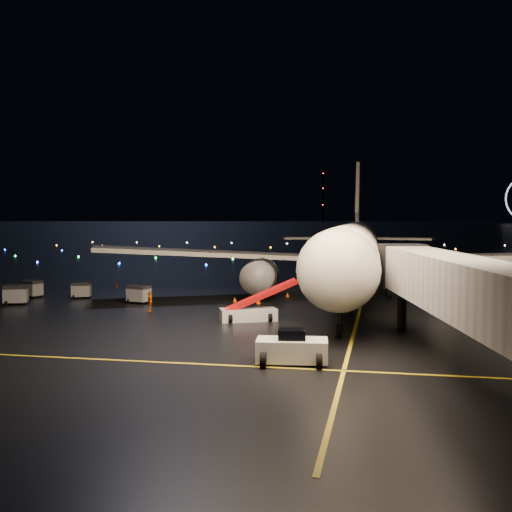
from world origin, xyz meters
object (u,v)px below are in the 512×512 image
object	(u,v)px
baggage_cart_0	(139,294)
baggage_cart_3	(31,289)
baggage_cart_2	(16,295)
baggage_cart_1	(81,290)
airliner	(352,221)
belt_loader	(248,301)
crew_c	(150,301)
pushback_tug	(292,346)
baggage_cart_4	(29,289)

from	to	relation	value
baggage_cart_0	baggage_cart_3	size ratio (longest dim) A/B	0.99
baggage_cart_2	baggage_cart_3	xyz separation A→B (m)	(-1.53, 5.44, -0.05)
baggage_cart_0	baggage_cart_1	distance (m)	7.92
airliner	belt_loader	xyz separation A→B (m)	(-7.50, -19.41, -6.54)
baggage_cart_1	baggage_cart_2	xyz separation A→B (m)	(-4.03, -5.83, 0.12)
belt_loader	baggage_cart_1	world-z (taller)	belt_loader
crew_c	baggage_cart_0	world-z (taller)	crew_c
crew_c	baggage_cart_2	world-z (taller)	baggage_cart_2
crew_c	pushback_tug	bearing A→B (deg)	18.44
pushback_tug	baggage_cart_1	size ratio (longest dim) A/B	2.16
baggage_cart_2	baggage_cart_3	bearing A→B (deg)	81.89
baggage_cart_0	baggage_cart_1	bearing A→B (deg)	177.24
crew_c	baggage_cart_4	distance (m)	19.17
airliner	crew_c	size ratio (longest dim) A/B	30.81
pushback_tug	baggage_cart_3	size ratio (longest dim) A/B	1.99
airliner	baggage_cart_0	bearing A→B (deg)	-152.63
airliner	baggage_cart_2	distance (m)	35.76
airliner	pushback_tug	xyz separation A→B (m)	(-1.82, -33.69, -7.18)
baggage_cart_1	baggage_cart_2	distance (m)	7.09
belt_loader	baggage_cart_3	world-z (taller)	belt_loader
baggage_cart_0	belt_loader	bearing A→B (deg)	-16.72
airliner	baggage_cart_4	xyz separation A→B (m)	(-34.55, -7.63, -7.42)
baggage_cart_4	belt_loader	bearing A→B (deg)	-45.84
baggage_cart_0	baggage_cart_4	world-z (taller)	baggage_cart_0
belt_loader	crew_c	world-z (taller)	belt_loader
crew_c	baggage_cart_2	size ratio (longest dim) A/B	0.84
pushback_tug	baggage_cart_3	distance (m)	40.29
belt_loader	baggage_cart_1	xyz separation A→B (m)	(-20.45, 10.97, -0.82)
baggage_cart_1	baggage_cart_3	world-z (taller)	baggage_cart_3
baggage_cart_3	baggage_cart_4	bearing A→B (deg)	150.11
crew_c	baggage_cart_1	xyz separation A→B (m)	(-10.58, 7.70, -0.11)
belt_loader	baggage_cart_0	world-z (taller)	belt_loader
baggage_cart_0	baggage_cart_3	distance (m)	13.23
belt_loader	baggage_cart_2	distance (m)	25.03
airliner	baggage_cart_0	xyz separation A→B (m)	(-20.46, -11.01, -7.30)
belt_loader	baggage_cart_4	world-z (taller)	belt_loader
pushback_tug	baggage_cart_3	bearing A→B (deg)	135.57
belt_loader	baggage_cart_3	distance (m)	28.09
baggage_cart_0	pushback_tug	bearing A→B (deg)	-34.36
pushback_tug	baggage_cart_4	bearing A→B (deg)	135.16
pushback_tug	baggage_cart_1	world-z (taller)	pushback_tug
baggage_cart_0	airliner	bearing A→B (deg)	44.50
pushback_tug	baggage_cart_0	world-z (taller)	pushback_tug
baggage_cart_1	belt_loader	bearing A→B (deg)	-45.85
pushback_tug	baggage_cart_2	distance (m)	35.88
airliner	baggage_cart_2	bearing A→B (deg)	-156.88
belt_loader	airliner	bearing A→B (deg)	47.03
belt_loader	crew_c	xyz separation A→B (m)	(-9.87, 3.28, -0.71)
pushback_tug	baggage_cart_2	xyz separation A→B (m)	(-30.17, 19.43, -0.05)
pushback_tug	belt_loader	world-z (taller)	belt_loader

